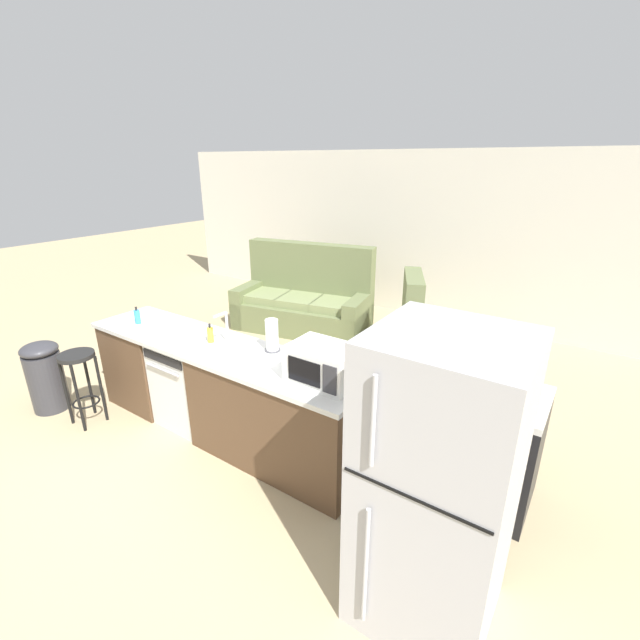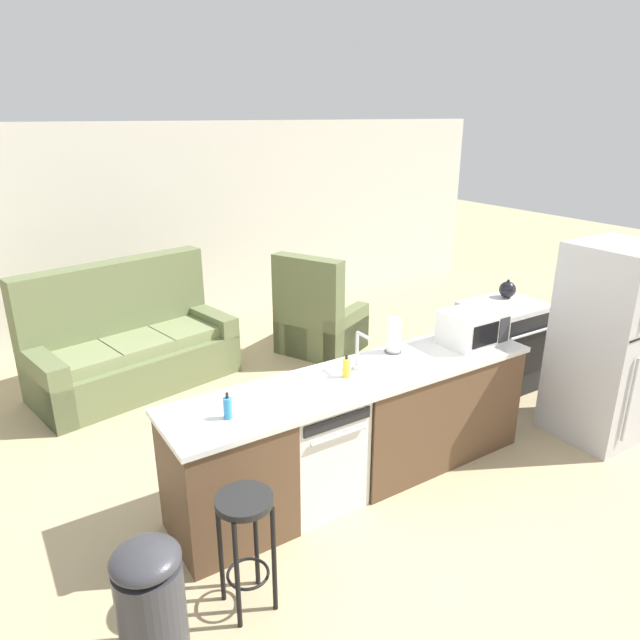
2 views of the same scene
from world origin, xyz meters
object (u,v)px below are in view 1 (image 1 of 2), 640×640
object	(u,v)px
microwave	(324,364)
bar_stool	(80,373)
kettle	(522,379)
stove_range	(483,443)
paper_towel_roll	(272,336)
refrigerator	(436,488)
dish_soap_bottle	(137,317)
trash_bin	(45,376)
dishwasher	(193,381)
armchair	(426,344)
couch	(305,302)
soap_bottle	(210,335)

from	to	relation	value
microwave	bar_stool	distance (m)	2.51
kettle	bar_stool	distance (m)	3.86
stove_range	paper_towel_roll	bearing A→B (deg)	-168.66
stove_range	refrigerator	size ratio (longest dim) A/B	0.53
microwave	paper_towel_roll	world-z (taller)	paper_towel_roll
dish_soap_bottle	trash_bin	xyz separation A→B (m)	(-0.74, -0.65, -0.59)
dishwasher	kettle	distance (m)	2.91
bar_stool	trash_bin	bearing A→B (deg)	-171.49
refrigerator	microwave	size ratio (longest dim) A/B	3.41
armchair	trash_bin	bearing A→B (deg)	-133.72
refrigerator	bar_stool	bearing A→B (deg)	-178.66
stove_range	microwave	size ratio (longest dim) A/B	1.80
refrigerator	bar_stool	distance (m)	3.46
microwave	couch	size ratio (longest dim) A/B	0.23
paper_towel_roll	couch	distance (m)	2.94
stove_range	kettle	bearing A→B (deg)	37.71
paper_towel_roll	dish_soap_bottle	world-z (taller)	paper_towel_roll
dishwasher	microwave	world-z (taller)	microwave
dishwasher	trash_bin	xyz separation A→B (m)	(-1.41, -0.71, -0.04)
paper_towel_roll	stove_range	bearing A→B (deg)	11.34
paper_towel_roll	microwave	bearing A→B (deg)	-16.93
armchair	kettle	bearing A→B (deg)	-51.72
dishwasher	paper_towel_roll	xyz separation A→B (m)	(0.87, 0.20, 0.62)
dishwasher	soap_bottle	bearing A→B (deg)	5.43
dishwasher	stove_range	bearing A→B (deg)	11.91
dishwasher	dish_soap_bottle	xyz separation A→B (m)	(-0.67, -0.06, 0.55)
kettle	bar_stool	bearing A→B (deg)	-160.07
dish_soap_bottle	armchair	size ratio (longest dim) A/B	0.15
dishwasher	armchair	bearing A→B (deg)	57.25
dishwasher	microwave	distance (m)	1.65
dish_soap_bottle	kettle	bearing A→B (deg)	12.14
couch	paper_towel_roll	bearing A→B (deg)	-59.26
stove_range	couch	distance (m)	3.84
soap_bottle	armchair	world-z (taller)	armchair
bar_stool	stove_range	bearing A→B (deg)	18.91
dish_soap_bottle	armchair	world-z (taller)	armchair
dishwasher	kettle	xyz separation A→B (m)	(2.77, 0.68, 0.56)
soap_bottle	trash_bin	bearing A→B (deg)	-156.37
paper_towel_roll	dish_soap_bottle	size ratio (longest dim) A/B	1.60
soap_bottle	paper_towel_roll	bearing A→B (deg)	16.73
bar_stool	armchair	bearing A→B (deg)	51.65
paper_towel_roll	couch	bearing A→B (deg)	120.74
soap_bottle	armchair	distance (m)	2.65
microwave	armchair	world-z (taller)	armchair
dish_soap_bottle	trash_bin	distance (m)	1.15
paper_towel_roll	bar_stool	distance (m)	1.96
trash_bin	couch	size ratio (longest dim) A/B	0.35
microwave	kettle	world-z (taller)	microwave
soap_bottle	couch	xyz separation A→B (m)	(-0.89, 2.64, -0.58)
dish_soap_bottle	kettle	distance (m)	3.51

